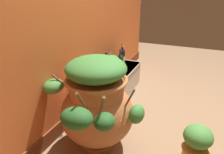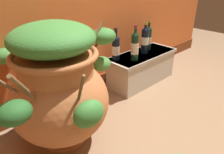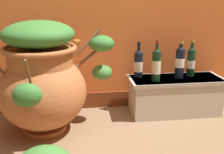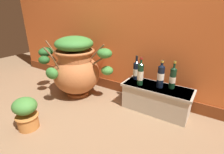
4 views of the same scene
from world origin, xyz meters
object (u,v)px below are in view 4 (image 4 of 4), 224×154
at_px(potted_shrub, 26,112).
at_px(terracotta_urn, 76,67).
at_px(wine_bottle_left, 136,70).
at_px(wine_bottle_middle, 140,73).
at_px(wine_bottle_right, 173,77).
at_px(wine_bottle_back, 161,75).

bearing_deg(potted_shrub, terracotta_urn, 96.70).
height_order(terracotta_urn, wine_bottle_left, terracotta_urn).
bearing_deg(potted_shrub, wine_bottle_middle, 50.68).
relative_size(wine_bottle_middle, wine_bottle_right, 1.05).
height_order(wine_bottle_back, potted_shrub, wine_bottle_back).
distance_m(wine_bottle_middle, potted_shrub, 1.32).
xyz_separation_m(terracotta_urn, wine_bottle_back, (1.14, 0.20, 0.05)).
distance_m(wine_bottle_left, potted_shrub, 1.36).
bearing_deg(wine_bottle_right, wine_bottle_middle, -162.42).
distance_m(wine_bottle_left, wine_bottle_back, 0.36).
relative_size(wine_bottle_back, potted_shrub, 0.93).
height_order(wine_bottle_right, wine_bottle_back, wine_bottle_back).
height_order(terracotta_urn, wine_bottle_back, terracotta_urn).
height_order(wine_bottle_middle, potted_shrub, wine_bottle_middle).
distance_m(terracotta_urn, wine_bottle_back, 1.16).
xyz_separation_m(wine_bottle_left, wine_bottle_back, (0.35, -0.08, 0.02)).
relative_size(wine_bottle_middle, potted_shrub, 0.97).
distance_m(wine_bottle_left, wine_bottle_middle, 0.18).
xyz_separation_m(wine_bottle_left, wine_bottle_middle, (0.12, -0.14, 0.02)).
xyz_separation_m(terracotta_urn, wine_bottle_right, (1.26, 0.25, 0.04)).
bearing_deg(potted_shrub, wine_bottle_left, 58.49).
bearing_deg(wine_bottle_left, wine_bottle_right, -3.33).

